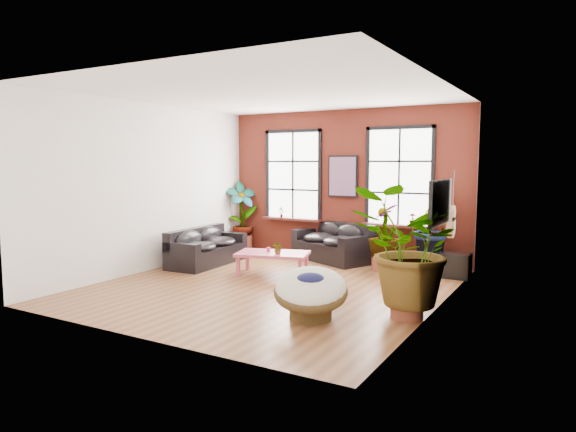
{
  "coord_description": "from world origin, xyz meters",
  "views": [
    {
      "loc": [
        4.88,
        -7.9,
        2.28
      ],
      "look_at": [
        0.0,
        0.6,
        1.25
      ],
      "focal_mm": 32.0,
      "sensor_mm": 36.0,
      "label": 1
    }
  ],
  "objects_px": {
    "sofa_left": "(205,248)",
    "sofa_back": "(334,243)",
    "coffee_table": "(273,255)",
    "papasan_chair": "(311,291)"
  },
  "relations": [
    {
      "from": "sofa_left",
      "to": "sofa_back",
      "type": "bearing_deg",
      "value": -55.08
    },
    {
      "from": "coffee_table",
      "to": "sofa_left",
      "type": "bearing_deg",
      "value": 157.04
    },
    {
      "from": "sofa_back",
      "to": "coffee_table",
      "type": "bearing_deg",
      "value": -77.51
    },
    {
      "from": "sofa_back",
      "to": "sofa_left",
      "type": "bearing_deg",
      "value": -117.36
    },
    {
      "from": "sofa_left",
      "to": "coffee_table",
      "type": "bearing_deg",
      "value": -99.14
    },
    {
      "from": "sofa_back",
      "to": "sofa_left",
      "type": "height_order",
      "value": "sofa_back"
    },
    {
      "from": "sofa_left",
      "to": "coffee_table",
      "type": "xyz_separation_m",
      "value": [
        1.89,
        -0.19,
        0.04
      ]
    },
    {
      "from": "sofa_back",
      "to": "papasan_chair",
      "type": "bearing_deg",
      "value": -44.98
    },
    {
      "from": "coffee_table",
      "to": "papasan_chair",
      "type": "height_order",
      "value": "papasan_chair"
    },
    {
      "from": "sofa_left",
      "to": "coffee_table",
      "type": "relative_size",
      "value": 1.3
    }
  ]
}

